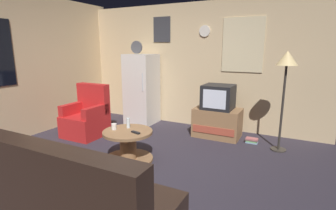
{
  "coord_description": "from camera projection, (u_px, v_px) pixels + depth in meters",
  "views": [
    {
      "loc": [
        1.93,
        -2.64,
        1.63
      ],
      "look_at": [
        0.14,
        0.9,
        0.75
      ],
      "focal_mm": 27.62,
      "sensor_mm": 36.0,
      "label": 1
    }
  ],
  "objects": [
    {
      "name": "wall_with_art",
      "position": [
        196.0,
        66.0,
        5.36
      ],
      "size": [
        5.2,
        0.12,
        2.52
      ],
      "color": "#D1B284",
      "rests_on": "ground_plane"
    },
    {
      "name": "crt_tv",
      "position": [
        218.0,
        97.0,
        4.71
      ],
      "size": [
        0.54,
        0.51,
        0.44
      ],
      "color": "black",
      "rests_on": "tv_stand"
    },
    {
      "name": "wall_left_with_window",
      "position": [
        2.0,
        68.0,
        4.34
      ],
      "size": [
        0.12,
        5.2,
        2.6
      ],
      "color": "#D1B284",
      "rests_on": "ground_plane"
    },
    {
      "name": "armchair",
      "position": [
        87.0,
        118.0,
        4.88
      ],
      "size": [
        0.68,
        0.68,
        0.96
      ],
      "color": "red",
      "rests_on": "ground_plane"
    },
    {
      "name": "fridge",
      "position": [
        142.0,
        89.0,
        5.61
      ],
      "size": [
        0.6,
        0.62,
        1.77
      ],
      "color": "silver",
      "rests_on": "ground_plane"
    },
    {
      "name": "remote_control",
      "position": [
        136.0,
        132.0,
        3.62
      ],
      "size": [
        0.16,
        0.08,
        0.02
      ],
      "primitive_type": "cube",
      "rotation": [
        0.0,
        0.0,
        -0.27
      ],
      "color": "black",
      "rests_on": "coffee_table"
    },
    {
      "name": "mug_ceramic_white",
      "position": [
        114.0,
        127.0,
        3.78
      ],
      "size": [
        0.08,
        0.08,
        0.09
      ],
      "primitive_type": "cylinder",
      "color": "silver",
      "rests_on": "coffee_table"
    },
    {
      "name": "standing_lamp",
      "position": [
        286.0,
        66.0,
        3.92
      ],
      "size": [
        0.32,
        0.32,
        1.59
      ],
      "color": "#332D28",
      "rests_on": "ground_plane"
    },
    {
      "name": "book_stack",
      "position": [
        252.0,
        140.0,
        4.52
      ],
      "size": [
        0.21,
        0.14,
        0.08
      ],
      "color": "#86A5C1",
      "rests_on": "ground_plane"
    },
    {
      "name": "wine_glass",
      "position": [
        128.0,
        123.0,
        3.85
      ],
      "size": [
        0.05,
        0.05,
        0.15
      ],
      "primitive_type": "cylinder",
      "color": "silver",
      "rests_on": "coffee_table"
    },
    {
      "name": "ground_plane",
      "position": [
        129.0,
        171.0,
        3.5
      ],
      "size": [
        12.0,
        12.0,
        0.0
      ],
      "primitive_type": "plane",
      "color": "#2D2833"
    },
    {
      "name": "tv_stand",
      "position": [
        217.0,
        123.0,
        4.81
      ],
      "size": [
        0.84,
        0.53,
        0.53
      ],
      "color": "#8E6642",
      "rests_on": "ground_plane"
    },
    {
      "name": "couch",
      "position": [
        77.0,
        204.0,
        2.23
      ],
      "size": [
        1.7,
        0.8,
        0.92
      ],
      "color": "black",
      "rests_on": "ground_plane"
    },
    {
      "name": "coffee_table",
      "position": [
        128.0,
        146.0,
        3.78
      ],
      "size": [
        0.72,
        0.72,
        0.46
      ],
      "color": "#8E6642",
      "rests_on": "ground_plane"
    }
  ]
}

